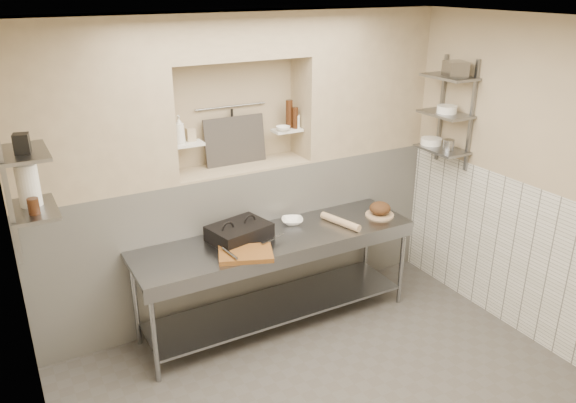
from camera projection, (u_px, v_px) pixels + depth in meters
ceiling at (355, 16)px, 3.29m from camera, size 4.00×3.90×0.10m
wall_left at (19, 321)px, 2.91m from camera, size 0.10×3.90×2.80m
wall_right at (547, 188)px, 4.75m from camera, size 0.10×3.90×2.80m
wall_back at (230, 161)px, 5.46m from camera, size 4.00×0.10×2.80m
backwall_lower at (243, 236)px, 5.51m from camera, size 4.00×0.40×1.40m
alcove_sill at (240, 167)px, 5.25m from camera, size 1.30×0.40×0.02m
backwall_pillar_left at (83, 109)px, 4.40m from camera, size 1.35×0.40×1.40m
backwall_pillar_right at (359, 81)px, 5.59m from camera, size 1.35×0.40×1.40m
backwall_header at (236, 35)px, 4.81m from camera, size 1.30×0.40×0.40m
wainscot_right at (529, 263)px, 4.98m from camera, size 0.02×3.90×1.40m
alcove_shelf_left at (187, 144)px, 4.92m from camera, size 0.28×0.16×0.02m
alcove_shelf_right at (287, 130)px, 5.37m from camera, size 0.28×0.16×0.02m
utensil_rail at (231, 106)px, 5.19m from camera, size 0.70×0.02×0.02m
hanging_steel at (232, 125)px, 5.23m from camera, size 0.02×0.02×0.30m
splash_panel at (235, 141)px, 5.25m from camera, size 0.60×0.08×0.45m
shelf_rail_left_a at (4, 176)px, 3.81m from camera, size 0.03×0.03×0.95m
shelf_rail_left_b at (8, 195)px, 3.49m from camera, size 0.03×0.03×0.95m
wall_shelf_left_lower at (33, 210)px, 3.79m from camera, size 0.30×0.50×0.02m
wall_shelf_left_upper at (23, 153)px, 3.64m from camera, size 0.30×0.50×0.03m
shelf_rail_right_a at (441, 109)px, 5.56m from camera, size 0.03×0.03×1.05m
shelf_rail_right_b at (471, 117)px, 5.24m from camera, size 0.03×0.03×1.05m
wall_shelf_right_lower at (442, 149)px, 5.47m from camera, size 0.30×0.50×0.02m
wall_shelf_right_mid at (445, 114)px, 5.34m from camera, size 0.30×0.50×0.02m
wall_shelf_right_upper at (449, 77)px, 5.21m from camera, size 0.30×0.50×0.03m
prep_table at (277, 263)px, 5.11m from camera, size 2.60×0.70×0.90m
panini_press at (239, 232)px, 4.95m from camera, size 0.58×0.48×0.14m
cutting_board at (246, 254)px, 4.67m from camera, size 0.53×0.45×0.04m
knife_blade at (273, 239)px, 4.87m from camera, size 0.26×0.12×0.01m
tongs at (230, 253)px, 4.60m from camera, size 0.05×0.24×0.02m
mixing_bowl at (292, 221)px, 5.28m from camera, size 0.27×0.27×0.05m
rolling_pin at (340, 222)px, 5.25m from camera, size 0.19×0.45×0.07m
bread_board at (380, 215)px, 5.47m from camera, size 0.28×0.28×0.02m
bread_loaf at (380, 208)px, 5.44m from camera, size 0.21×0.21×0.12m
bottle_soap at (179, 130)px, 4.84m from camera, size 0.10×0.10×0.25m
jar_alcove at (191, 134)px, 4.95m from camera, size 0.08×0.08×0.12m
bowl_alcove at (283, 129)px, 5.29m from camera, size 0.16×0.16×0.04m
condiment_a at (295, 118)px, 5.35m from camera, size 0.06×0.06×0.20m
condiment_b at (289, 114)px, 5.36m from camera, size 0.07×0.07×0.27m
condiment_c at (296, 122)px, 5.38m from camera, size 0.07×0.07×0.12m
jug_left at (28, 185)px, 3.77m from camera, size 0.15×0.15×0.29m
jar_left at (34, 206)px, 3.67m from camera, size 0.07×0.07×0.11m
box_left_upper at (22, 144)px, 3.56m from camera, size 0.11×0.11×0.13m
bowl_right at (431, 141)px, 5.58m from camera, size 0.21×0.21×0.06m
canister_right at (449, 145)px, 5.38m from camera, size 0.11×0.11×0.11m
bowl_right_mid at (447, 109)px, 5.31m from camera, size 0.19×0.19×0.07m
basket_right at (455, 69)px, 5.13m from camera, size 0.25×0.27×0.14m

